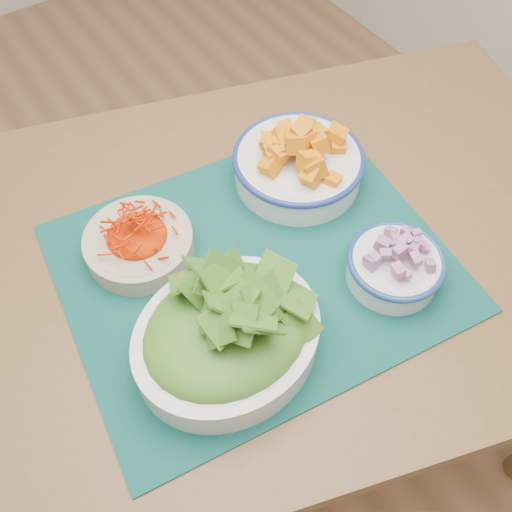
% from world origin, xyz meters
% --- Properties ---
extents(ground, '(4.00, 4.00, 0.00)m').
position_xyz_m(ground, '(0.00, 0.00, 0.00)').
color(ground, '#A5764F').
rests_on(ground, ground).
extents(table, '(1.44, 1.16, 0.75)m').
position_xyz_m(table, '(0.35, -0.26, 0.66)').
color(table, brown).
rests_on(table, ground).
extents(placemat, '(0.66, 0.57, 0.00)m').
position_xyz_m(placemat, '(0.29, -0.29, 0.75)').
color(placemat, '#06302D').
rests_on(placemat, table).
extents(carrot_bowl, '(0.22, 0.22, 0.07)m').
position_xyz_m(carrot_bowl, '(0.15, -0.16, 0.78)').
color(carrot_bowl, '#C8AF95').
rests_on(carrot_bowl, placemat).
extents(squash_bowl, '(0.24, 0.24, 0.11)m').
position_xyz_m(squash_bowl, '(0.47, -0.17, 0.80)').
color(squash_bowl, white).
rests_on(squash_bowl, placemat).
extents(lettuce_bowl, '(0.30, 0.26, 0.13)m').
position_xyz_m(lettuce_bowl, '(0.17, -0.40, 0.81)').
color(lettuce_bowl, silver).
rests_on(lettuce_bowl, placemat).
extents(onion_bowl, '(0.16, 0.16, 0.08)m').
position_xyz_m(onion_bowl, '(0.46, -0.43, 0.79)').
color(onion_bowl, white).
rests_on(onion_bowl, placemat).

